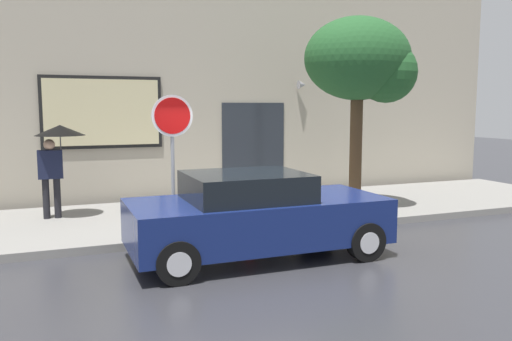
# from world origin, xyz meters

# --- Properties ---
(ground_plane) EXTENTS (60.00, 60.00, 0.00)m
(ground_plane) POSITION_xyz_m (0.00, 0.00, 0.00)
(ground_plane) COLOR #333338
(sidewalk) EXTENTS (20.00, 4.00, 0.15)m
(sidewalk) POSITION_xyz_m (0.00, 3.00, 0.07)
(sidewalk) COLOR gray
(sidewalk) RESTS_ON ground
(building_facade) EXTENTS (20.00, 0.67, 7.00)m
(building_facade) POSITION_xyz_m (-0.01, 5.50, 3.49)
(building_facade) COLOR #B2A893
(building_facade) RESTS_ON ground
(parked_car) EXTENTS (4.20, 1.92, 1.42)m
(parked_car) POSITION_xyz_m (0.09, -0.14, 0.71)
(parked_car) COLOR navy
(parked_car) RESTS_ON ground
(fire_hydrant) EXTENTS (0.30, 0.44, 0.74)m
(fire_hydrant) POSITION_xyz_m (0.86, 2.17, 0.51)
(fire_hydrant) COLOR red
(fire_hydrant) RESTS_ON sidewalk
(pedestrian_with_umbrella) EXTENTS (1.03, 1.03, 1.96)m
(pedestrian_with_umbrella) POSITION_xyz_m (-2.88, 3.64, 1.72)
(pedestrian_with_umbrella) COLOR black
(pedestrian_with_umbrella) RESTS_ON sidewalk
(street_tree) EXTENTS (2.49, 2.12, 4.36)m
(street_tree) POSITION_xyz_m (3.65, 2.22, 3.47)
(street_tree) COLOR #4C3823
(street_tree) RESTS_ON sidewalk
(stop_sign) EXTENTS (0.76, 0.10, 2.56)m
(stop_sign) POSITION_xyz_m (-0.92, 1.42, 1.96)
(stop_sign) COLOR gray
(stop_sign) RESTS_ON sidewalk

